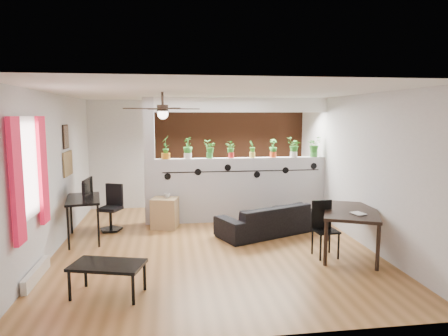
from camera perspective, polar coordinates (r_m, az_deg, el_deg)
room_shell at (r=6.81m, az=-1.80°, el=-0.37°), size 6.30×7.10×2.90m
partition_wall at (r=8.49m, az=2.52°, el=-3.07°), size 3.60×0.18×1.35m
ceiling_header at (r=8.35m, az=2.59°, el=8.99°), size 3.60×0.18×0.30m
pier_column at (r=8.27m, az=-10.59°, el=0.90°), size 0.22×0.20×2.60m
brick_panel at (r=9.84m, az=0.99°, el=2.07°), size 3.90×0.05×2.60m
vine_decal at (r=8.33m, az=2.65°, el=-0.45°), size 3.31×0.01×0.30m
window_assembly at (r=5.85m, az=-26.16°, el=-0.38°), size 0.09×1.30×1.55m
baseboard_heater at (r=6.19m, az=-25.24°, el=-13.51°), size 0.08×1.00×0.18m
corkboard at (r=7.93m, az=-21.41°, el=0.59°), size 0.03×0.60×0.45m
framed_art at (r=7.84m, az=-21.69°, el=4.18°), size 0.03×0.34×0.44m
ceiling_fan at (r=6.41m, az=-8.75°, el=8.15°), size 1.19×1.19×0.43m
potted_plant_0 at (r=8.23m, az=-8.34°, el=3.07°), size 0.25×0.29×0.49m
potted_plant_1 at (r=8.24m, az=-5.19°, el=2.98°), size 0.28×0.29×0.45m
potted_plant_2 at (r=8.28m, az=-2.07°, el=2.79°), size 0.19×0.16×0.38m
potted_plant_3 at (r=8.34m, az=1.03°, el=2.76°), size 0.21×0.22×0.36m
potted_plant_4 at (r=8.42m, az=4.07°, el=2.79°), size 0.20×0.22×0.36m
potted_plant_5 at (r=8.52m, az=7.04°, el=2.90°), size 0.20×0.16×0.39m
potted_plant_6 at (r=8.65m, az=9.94°, el=3.03°), size 0.27×0.26×0.42m
potted_plant_7 at (r=8.80m, az=12.74°, el=3.07°), size 0.28×0.26×0.44m
sofa at (r=7.68m, az=6.25°, el=-7.33°), size 1.99×1.39×0.54m
cube_shelf at (r=8.10m, az=-8.44°, el=-6.36°), size 0.58×0.54×0.60m
cup at (r=8.03m, az=-8.13°, el=-3.93°), size 0.13×0.13×0.10m
computer_desk at (r=7.58m, az=-19.47°, el=-4.60°), size 0.74×1.15×0.77m
monitor at (r=7.70m, az=-19.30°, el=-3.17°), size 0.32×0.08×0.18m
office_chair at (r=8.11m, az=-15.73°, el=-5.89°), size 0.49×0.50×0.89m
dining_table at (r=6.76m, az=17.70°, el=-6.37°), size 1.28×1.55×0.73m
book at (r=6.44m, az=18.07°, el=-6.28°), size 0.21×0.25×0.02m
folding_chair at (r=6.63m, az=14.02°, el=-7.68°), size 0.38×0.38×0.89m
coffee_table at (r=5.30m, az=-16.30°, el=-13.42°), size 0.98×0.71×0.41m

